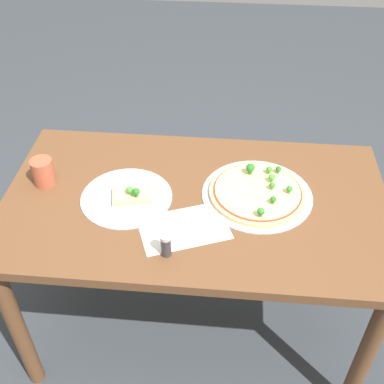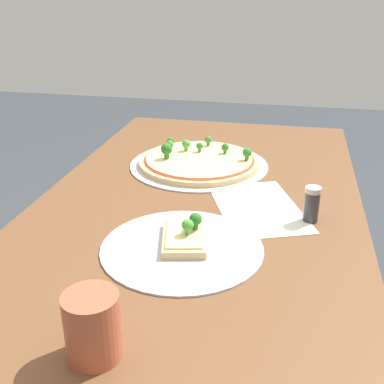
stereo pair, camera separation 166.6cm
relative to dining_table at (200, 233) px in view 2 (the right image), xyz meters
name	(u,v)px [view 2 (the right image)]	position (x,y,z in m)	size (l,w,h in m)	color
dining_table	(200,233)	(0.00, 0.00, 0.00)	(1.34, 0.76, 0.73)	brown
pizza_tray_whole	(199,161)	(0.22, 0.05, 0.11)	(0.39, 0.39, 0.07)	#B7B7BC
pizza_tray_slice	(183,243)	(-0.23, -0.01, 0.10)	(0.32, 0.32, 0.06)	#B7B7BC
drinking_cup	(93,326)	(-0.55, 0.04, 0.15)	(0.08, 0.08, 0.10)	#AD5138
condiment_shaker	(312,204)	(-0.07, -0.26, 0.14)	(0.03, 0.03, 0.08)	#333338
paper_menu	(258,207)	(-0.03, -0.14, 0.10)	(0.28, 0.18, 0.00)	silver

